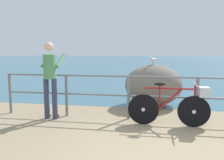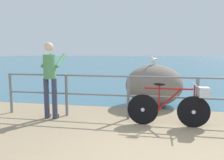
# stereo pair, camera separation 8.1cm
# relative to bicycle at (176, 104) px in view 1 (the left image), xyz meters

# --- Properties ---
(ground_plane) EXTENTS (120.00, 120.00, 0.10)m
(ground_plane) POSITION_rel_bicycle_xyz_m (-0.26, 18.30, -0.51)
(ground_plane) COLOR #937F60
(sea_surface) EXTENTS (120.00, 90.00, 0.01)m
(sea_surface) POSITION_rel_bicycle_xyz_m (-0.26, 46.41, -0.46)
(sea_surface) COLOR #38667A
(sea_surface) RESTS_ON ground_plane
(promenade_railing) EXTENTS (7.66, 0.07, 1.02)m
(promenade_railing) POSITION_rel_bicycle_xyz_m (-0.26, 0.35, 0.18)
(promenade_railing) COLOR slate
(promenade_railing) RESTS_ON ground_plane
(bicycle) EXTENTS (1.70, 0.48, 0.92)m
(bicycle) POSITION_rel_bicycle_xyz_m (0.00, 0.00, 0.00)
(bicycle) COLOR black
(bicycle) RESTS_ON ground_plane
(person_at_railing) EXTENTS (0.44, 0.64, 1.78)m
(person_at_railing) POSITION_rel_bicycle_xyz_m (-2.82, 0.07, 0.53)
(person_at_railing) COLOR #333851
(person_at_railing) RESTS_ON ground_plane
(breakwater_boulder_main) EXTENTS (1.66, 1.36, 1.20)m
(breakwater_boulder_main) POSITION_rel_bicycle_xyz_m (-0.44, 1.83, 0.14)
(breakwater_boulder_main) COLOR slate
(breakwater_boulder_main) RESTS_ON ground
(seagull) EXTENTS (0.26, 0.31, 0.23)m
(seagull) POSITION_rel_bicycle_xyz_m (-0.45, 1.84, 0.87)
(seagull) COLOR gold
(seagull) RESTS_ON breakwater_boulder_main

